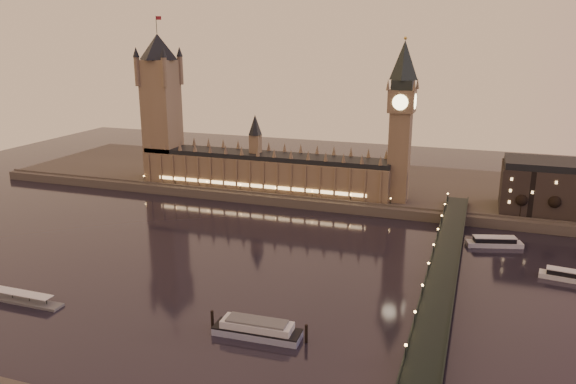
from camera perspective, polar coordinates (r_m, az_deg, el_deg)
name	(u,v)px	position (r m, az deg, el deg)	size (l,w,h in m)	color
ground	(249,267)	(280.51, -3.99, -7.58)	(700.00, 700.00, 0.00)	black
far_embankment	(373,186)	(421.96, 8.65, 0.65)	(560.00, 130.00, 6.00)	#423D35
palace_of_westminster	(263,167)	(395.21, -2.51, 2.60)	(180.00, 26.62, 52.00)	brown
victoria_tower	(161,99)	(423.87, -12.79, 9.16)	(31.68, 31.68, 118.00)	brown
big_ben	(401,112)	(363.88, 11.46, 7.95)	(17.68, 17.68, 104.00)	brown
westminster_bridge	(440,282)	(258.81, 15.22, -8.84)	(13.20, 260.00, 15.30)	black
bare_tree_0	(521,201)	(359.03, 22.60, -0.89)	(6.47, 6.47, 13.17)	black
bare_tree_1	(553,204)	(360.64, 25.30, -1.13)	(6.47, 6.47, 13.17)	black
cruise_boat_b	(494,242)	(325.21, 20.23, -4.78)	(30.42, 15.26, 5.45)	silver
cruise_boat_c	(568,276)	(295.04, 26.56, -7.62)	(25.51, 9.90, 4.97)	silver
moored_barge	(257,329)	(218.87, -3.15, -13.71)	(39.08, 10.83, 7.17)	#8D97B4
pontoon_pier	(22,300)	(269.86, -25.38, -9.85)	(38.60, 6.43, 10.29)	#595B5E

